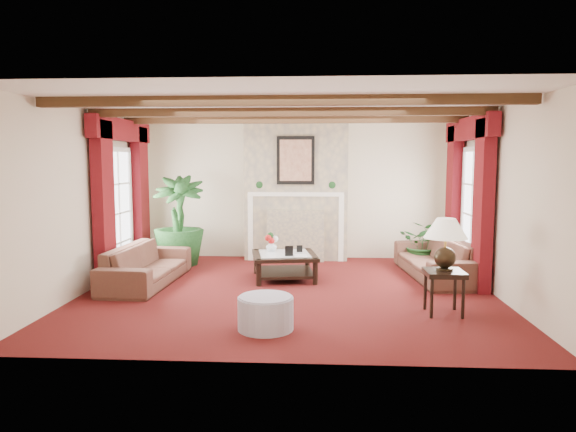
# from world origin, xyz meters

# --- Properties ---
(floor) EXTENTS (6.00, 6.00, 0.00)m
(floor) POSITION_xyz_m (0.00, 0.00, 0.00)
(floor) COLOR #420D0B
(floor) RESTS_ON ground
(ceiling) EXTENTS (6.00, 6.00, 0.00)m
(ceiling) POSITION_xyz_m (0.00, 0.00, 2.70)
(ceiling) COLOR white
(ceiling) RESTS_ON floor
(back_wall) EXTENTS (6.00, 0.02, 2.70)m
(back_wall) POSITION_xyz_m (0.00, 2.75, 1.35)
(back_wall) COLOR beige
(back_wall) RESTS_ON ground
(left_wall) EXTENTS (0.02, 5.50, 2.70)m
(left_wall) POSITION_xyz_m (-3.00, 0.00, 1.35)
(left_wall) COLOR beige
(left_wall) RESTS_ON ground
(right_wall) EXTENTS (0.02, 5.50, 2.70)m
(right_wall) POSITION_xyz_m (3.00, 0.00, 1.35)
(right_wall) COLOR beige
(right_wall) RESTS_ON ground
(ceiling_beams) EXTENTS (6.00, 3.00, 0.12)m
(ceiling_beams) POSITION_xyz_m (0.00, 0.00, 2.64)
(ceiling_beams) COLOR #372011
(ceiling_beams) RESTS_ON ceiling
(fireplace) EXTENTS (2.00, 0.52, 2.70)m
(fireplace) POSITION_xyz_m (0.00, 2.55, 2.70)
(fireplace) COLOR tan
(fireplace) RESTS_ON ground
(french_door_left) EXTENTS (0.10, 1.10, 2.16)m
(french_door_left) POSITION_xyz_m (-2.97, 1.00, 2.13)
(french_door_left) COLOR white
(french_door_left) RESTS_ON ground
(french_door_right) EXTENTS (0.10, 1.10, 2.16)m
(french_door_right) POSITION_xyz_m (2.97, 1.00, 2.13)
(french_door_right) COLOR white
(french_door_right) RESTS_ON ground
(curtains_left) EXTENTS (0.20, 2.40, 2.55)m
(curtains_left) POSITION_xyz_m (-2.86, 1.00, 2.55)
(curtains_left) COLOR #550B0D
(curtains_left) RESTS_ON ground
(curtains_right) EXTENTS (0.20, 2.40, 2.55)m
(curtains_right) POSITION_xyz_m (2.86, 1.00, 2.55)
(curtains_right) COLOR #550B0D
(curtains_right) RESTS_ON ground
(sofa_left) EXTENTS (2.16, 0.80, 0.82)m
(sofa_left) POSITION_xyz_m (-2.27, 0.34, 0.41)
(sofa_left) COLOR black
(sofa_left) RESTS_ON ground
(sofa_right) EXTENTS (2.34, 1.07, 0.87)m
(sofa_right) POSITION_xyz_m (2.40, 1.09, 0.43)
(sofa_right) COLOR black
(sofa_right) RESTS_ON ground
(potted_palm) EXTENTS (1.46, 1.96, 0.94)m
(potted_palm) POSITION_xyz_m (-2.15, 1.82, 0.47)
(potted_palm) COLOR black
(potted_palm) RESTS_ON ground
(small_plant) EXTENTS (1.54, 1.55, 0.67)m
(small_plant) POSITION_xyz_m (2.34, 1.88, 0.33)
(small_plant) COLOR black
(small_plant) RESTS_ON ground
(coffee_table) EXTENTS (1.17, 1.17, 0.42)m
(coffee_table) POSITION_xyz_m (-0.12, 0.81, 0.21)
(coffee_table) COLOR black
(coffee_table) RESTS_ON ground
(side_table) EXTENTS (0.61, 0.61, 0.56)m
(side_table) POSITION_xyz_m (2.03, -1.03, 0.28)
(side_table) COLOR black
(side_table) RESTS_ON ground
(ottoman) EXTENTS (0.65, 0.65, 0.38)m
(ottoman) POSITION_xyz_m (-0.17, -1.76, 0.19)
(ottoman) COLOR #9A99AE
(ottoman) RESTS_ON ground
(table_lamp) EXTENTS (0.54, 0.54, 0.69)m
(table_lamp) POSITION_xyz_m (2.03, -1.03, 0.90)
(table_lamp) COLOR black
(table_lamp) RESTS_ON side_table
(flower_vase) EXTENTS (0.30, 0.31, 0.18)m
(flower_vase) POSITION_xyz_m (-0.35, 1.02, 0.51)
(flower_vase) COLOR silver
(flower_vase) RESTS_ON coffee_table
(book) EXTENTS (0.20, 0.04, 0.27)m
(book) POSITION_xyz_m (0.06, 0.54, 0.56)
(book) COLOR black
(book) RESTS_ON coffee_table
(photo_frame_a) EXTENTS (0.13, 0.05, 0.17)m
(photo_frame_a) POSITION_xyz_m (-0.03, 0.57, 0.51)
(photo_frame_a) COLOR black
(photo_frame_a) RESTS_ON coffee_table
(photo_frame_b) EXTENTS (0.10, 0.04, 0.13)m
(photo_frame_b) POSITION_xyz_m (0.13, 0.93, 0.48)
(photo_frame_b) COLOR black
(photo_frame_b) RESTS_ON coffee_table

